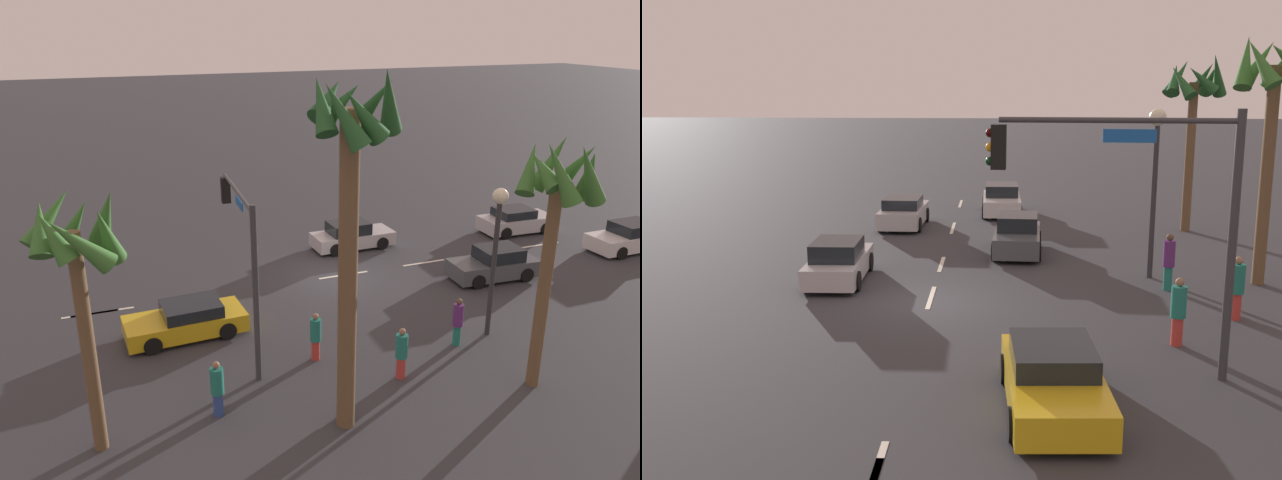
# 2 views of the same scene
# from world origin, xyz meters

# --- Properties ---
(ground_plane) EXTENTS (220.00, 220.00, 0.00)m
(ground_plane) POSITION_xyz_m (0.00, 0.00, 0.00)
(ground_plane) COLOR #333338
(lane_stripe_0) EXTENTS (2.40, 0.14, 0.01)m
(lane_stripe_0) POSITION_xyz_m (-18.00, 0.00, 0.01)
(lane_stripe_0) COLOR silver
(lane_stripe_0) RESTS_ON ground_plane
(lane_stripe_1) EXTENTS (2.58, 0.14, 0.01)m
(lane_stripe_1) POSITION_xyz_m (-11.32, 0.00, 0.01)
(lane_stripe_1) COLOR silver
(lane_stripe_1) RESTS_ON ground_plane
(lane_stripe_2) EXTENTS (2.23, 0.14, 0.01)m
(lane_stripe_2) POSITION_xyz_m (-4.61, 0.00, 0.01)
(lane_stripe_2) COLOR silver
(lane_stripe_2) RESTS_ON ground_plane
(lane_stripe_3) EXTENTS (2.39, 0.14, 0.01)m
(lane_stripe_3) POSITION_xyz_m (-0.43, 0.00, 0.01)
(lane_stripe_3) COLOR silver
(lane_stripe_3) RESTS_ON ground_plane
(lane_stripe_4) EXTENTS (2.41, 0.14, 0.01)m
(lane_stripe_4) POSITION_xyz_m (9.99, 0.00, 0.01)
(lane_stripe_4) COLOR silver
(lane_stripe_4) RESTS_ON ground_plane
(car_0) EXTENTS (4.40, 2.13, 1.27)m
(car_0) POSITION_xyz_m (7.17, 3.14, 0.60)
(car_0) COLOR gold
(car_0) RESTS_ON ground_plane
(car_1) EXTENTS (4.15, 1.84, 1.39)m
(car_1) POSITION_xyz_m (-2.23, -3.18, 0.63)
(car_1) COLOR #B7B7BC
(car_1) RESTS_ON ground_plane
(car_2) EXTENTS (4.16, 1.93, 1.45)m
(car_2) POSITION_xyz_m (-15.06, 2.17, 0.66)
(car_2) COLOR silver
(car_2) RESTS_ON ground_plane
(car_3) EXTENTS (4.01, 1.96, 1.45)m
(car_3) POSITION_xyz_m (-6.56, 2.74, 0.66)
(car_3) COLOR #474C51
(car_3) RESTS_ON ground_plane
(car_4) EXTENTS (4.08, 2.01, 1.35)m
(car_4) POSITION_xyz_m (-11.58, -2.23, 0.63)
(car_4) COLOR #B7B7BC
(car_4) RESTS_ON ground_plane
(traffic_signal) EXTENTS (0.58, 5.33, 5.87)m
(traffic_signal) POSITION_xyz_m (5.43, 5.11, 4.02)
(traffic_signal) COLOR #38383D
(traffic_signal) RESTS_ON ground_plane
(streetlamp) EXTENTS (0.56, 0.56, 5.56)m
(streetlamp) POSITION_xyz_m (-3.16, 7.06, 3.95)
(streetlamp) COLOR #2D2D33
(streetlamp) RESTS_ON ground_plane
(pedestrian_1) EXTENTS (0.42, 0.42, 1.73)m
(pedestrian_1) POSITION_xyz_m (3.39, 6.45, 0.90)
(pedestrian_1) COLOR #BF3833
(pedestrian_1) RESTS_ON ground_plane
(pedestrian_2) EXTENTS (0.48, 0.48, 1.80)m
(pedestrian_2) POSITION_xyz_m (-1.65, 7.33, 0.95)
(pedestrian_2) COLOR #1E7266
(pedestrian_2) RESTS_ON ground_plane
(pedestrian_3) EXTENTS (0.50, 0.50, 1.77)m
(pedestrian_3) POSITION_xyz_m (1.24, 8.53, 0.93)
(pedestrian_3) COLOR #BF3833
(pedestrian_3) RESTS_ON ground_plane
(palm_tree_2) EXTENTS (2.55, 2.65, 8.00)m
(palm_tree_2) POSITION_xyz_m (-2.55, 10.45, 6.18)
(palm_tree_2) COLOR brown
(palm_tree_2) RESTS_ON ground_plane
(palm_tree_3) EXTENTS (2.67, 2.74, 7.60)m
(palm_tree_3) POSITION_xyz_m (-11.24, 10.18, 5.78)
(palm_tree_3) COLOR brown
(palm_tree_3) RESTS_ON ground_plane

